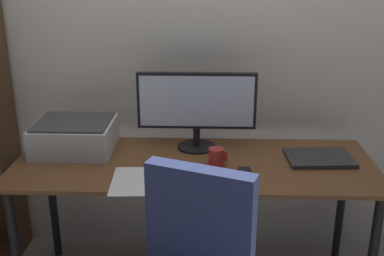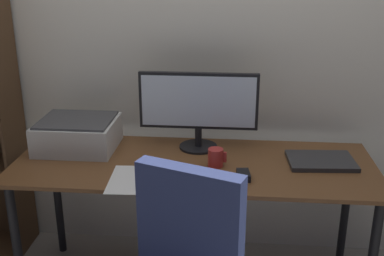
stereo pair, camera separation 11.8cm
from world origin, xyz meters
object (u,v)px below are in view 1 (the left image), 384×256
Objects in this scene: keyboard at (194,177)px; mouse at (245,174)px; printer at (75,136)px; coffee_mug at (216,157)px; laptop at (319,158)px; monitor at (197,105)px; desk at (194,177)px.

keyboard is 3.02× the size of mouse.
printer reaches higher than mouse.
coffee_mug is at bearing -12.92° from printer.
mouse is at bearing -43.32° from coffee_mug.
laptop is 0.80× the size of printer.
keyboard is 0.19m from coffee_mug.
monitor is 0.48m from mouse.
printer is at bearing 151.83° from keyboard.
keyboard is at bearing -88.02° from desk.
desk is 0.63m from laptop.
monitor is 0.67m from laptop.
monitor is 1.91× the size of laptop.
laptop is 1.25m from printer.
mouse reaches higher than laptop.
laptop is at bearing -3.86° from printer.
printer is (-0.62, 0.13, 0.16)m from desk.
monitor is 0.31m from coffee_mug.
keyboard is 0.91× the size of laptop.
desk is at bearing -92.32° from monitor.
monitor is 0.65m from printer.
coffee_mug is at bearing -174.28° from laptop.
printer is (-1.25, 0.08, 0.07)m from laptop.
mouse is at bearing -56.26° from monitor.
desk is 4.44× the size of printer.
coffee_mug is at bearing -18.64° from desk.
mouse is at bearing 5.49° from keyboard.
mouse is 0.43m from laptop.
mouse is at bearing -18.69° from printer.
coffee_mug is (0.10, -0.23, -0.19)m from monitor.
mouse reaches higher than desk.
keyboard is at bearing -26.95° from printer.
printer is at bearing -174.76° from monitor.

